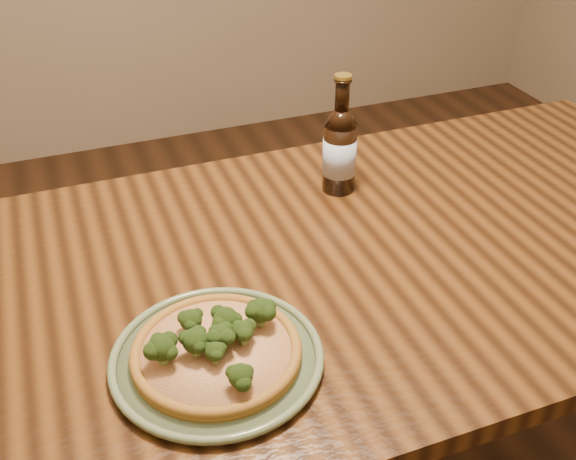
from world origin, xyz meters
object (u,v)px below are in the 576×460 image
object	(u,v)px
plate	(217,358)
pizza	(216,349)
table	(388,279)
beer_bottle	(340,149)

from	to	relation	value
plate	pizza	size ratio (longest dim) A/B	1.26
table	beer_bottle	world-z (taller)	beer_bottle
plate	beer_bottle	xyz separation A→B (m)	(0.40, 0.42, 0.09)
pizza	table	bearing A→B (deg)	25.21
pizza	plate	bearing A→B (deg)	-115.66
table	beer_bottle	xyz separation A→B (m)	(-0.02, 0.23, 0.19)
table	plate	xyz separation A→B (m)	(-0.41, -0.19, 0.10)
table	pizza	xyz separation A→B (m)	(-0.41, -0.19, 0.12)
table	pizza	size ratio (longest dim) A/B	6.02
beer_bottle	table	bearing A→B (deg)	-67.76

